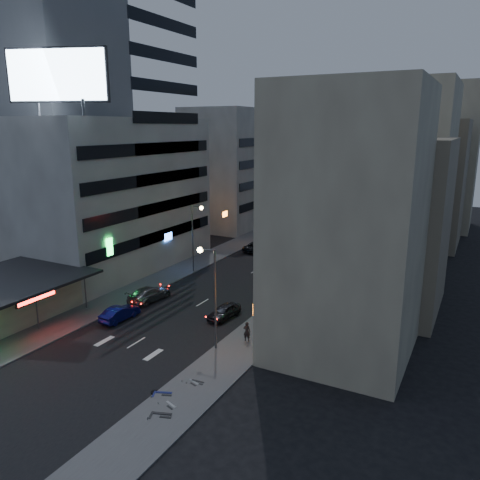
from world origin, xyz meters
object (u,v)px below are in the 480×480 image
Objects in this scene: scooter_black_b at (205,376)px; parked_car_right_far at (316,259)px; road_car_blue at (120,313)px; person at (247,332)px; parked_car_left at (256,247)px; scooter_silver_a at (177,400)px; parked_car_right_near at (224,311)px; road_car_silver at (149,294)px; parked_car_right_mid at (274,289)px; scooter_silver_b at (200,377)px; scooter_black_a at (173,405)px; scooter_blue at (173,385)px.

parked_car_right_far is at bearing 1.31° from scooter_black_b.
parked_car_right_far reaches higher than road_car_blue.
person is (12.18, 1.33, 0.29)m from road_car_blue.
parked_car_left is 2.92× the size of scooter_silver_a.
parked_car_right_near is 23.93m from parked_car_left.
parked_car_right_mid is at bearing -142.33° from road_car_silver.
road_car_silver is 3.05× the size of person.
parked_car_right_near is 0.95× the size of road_car_blue.
scooter_silver_b is at bearing -87.74° from parked_car_right_mid.
parked_car_right_near reaches higher than scooter_silver_b.
scooter_silver_a is (2.63, -33.92, -0.11)m from parked_car_right_far.
road_car_silver reaches higher than parked_car_left.
road_car_blue is at bearing -142.64° from parked_car_right_near.
parked_car_right_far is at bearing 91.91° from parked_car_right_near.
parked_car_left is at bearing 115.89° from parked_car_right_near.
parked_car_left is 0.94× the size of road_car_silver.
scooter_black_a is at bearing 137.13° from road_car_silver.
parked_car_right_near is 0.75× the size of road_car_silver.
person is (2.29, -23.71, 0.21)m from parked_car_right_far.
parked_car_left is at bearing 36.88° from scooter_silver_b.
road_car_blue is 15.87m from scooter_black_a.
scooter_black_a reaches higher than scooter_black_b.
road_car_silver is at bearing -122.06° from parked_car_right_far.
parked_car_right_mid reaches higher than scooter_silver_b.
parked_car_right_far is at bearing 21.60° from scooter_silver_b.
scooter_blue is (10.97, -35.04, 0.02)m from parked_car_left.
scooter_blue is (-1.37, 1.91, -0.04)m from scooter_black_a.
parked_car_left is 27.40m from road_car_blue.
person reaches higher than parked_car_right_far.
parked_car_right_near is 8.82m from road_car_silver.
person is at bearing -26.87° from scooter_blue.
parked_car_left is 35.45m from scooter_silver_b.
scooter_blue is at bearing -91.30° from parked_car_right_mid.
scooter_black_b is (2.62, -30.64, -0.12)m from parked_car_right_far.
parked_car_left is 0.94× the size of parked_car_right_far.
scooter_black_a is (2.78, -21.52, -0.07)m from parked_car_right_mid.
scooter_black_a is 1.22× the size of scooter_silver_b.
person is (4.07, -3.44, 0.30)m from parked_car_right_near.
parked_car_right_near is 2.34× the size of scooter_silver_a.
scooter_silver_a is at bearing 147.49° from road_car_blue.
scooter_silver_a is at bearing -89.62° from parked_car_right_far.
scooter_silver_a is at bearing -88.23° from parked_car_right_mid.
scooter_silver_b is at bearing -89.59° from parked_car_right_far.
parked_car_right_far reaches higher than scooter_black_a.
road_car_blue reaches higher than parked_car_right_near.
person is at bearing -0.88° from scooter_black_b.
parked_car_left is at bearing 16.68° from scooter_black_b.
scooter_blue is at bearing 76.41° from person.
parked_car_right_near reaches higher than scooter_blue.
parked_car_right_far is at bearing 166.24° from parked_car_left.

